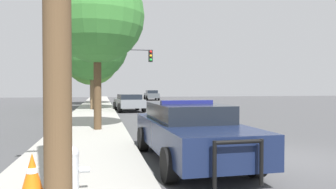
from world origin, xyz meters
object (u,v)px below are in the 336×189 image
fire_hydrant (71,168)px  car_background_distant (152,95)px  traffic_light (121,65)px  tree_sidewalk_far (92,58)px  tree_sidewalk_near (97,16)px  tree_sidewalk_mid (92,45)px  car_background_midblock (129,102)px  traffic_cone (32,172)px  police_car (189,130)px

fire_hydrant → car_background_distant: (7.56, 41.01, 0.23)m
traffic_light → tree_sidewalk_far: (-2.45, 11.42, 1.46)m
tree_sidewalk_near → tree_sidewalk_mid: 12.73m
tree_sidewalk_far → tree_sidewalk_near: bearing=-87.8°
traffic_light → tree_sidewalk_near: tree_sidewalk_near is taller
traffic_light → tree_sidewalk_far: 11.77m
fire_hydrant → car_background_distant: car_background_distant is taller
traffic_light → tree_sidewalk_mid: (-2.15, 2.11, 1.73)m
car_background_midblock → car_background_distant: 21.89m
fire_hydrant → traffic_cone: size_ratio=1.21×
car_background_midblock → traffic_cone: size_ratio=6.68×
car_background_midblock → tree_sidewalk_near: size_ratio=0.64×
fire_hydrant → traffic_cone: fire_hydrant is taller
traffic_light → car_background_distant: 23.08m
traffic_light → car_background_midblock: traffic_light is taller
traffic_light → car_background_distant: traffic_light is taller
traffic_light → tree_sidewalk_near: 10.80m
car_background_midblock → tree_sidewalk_far: bearing=101.3°
tree_sidewalk_near → tree_sidewalk_mid: size_ratio=0.84×
car_background_distant → traffic_light: bearing=-102.9°
police_car → traffic_cone: (-3.29, -2.14, -0.33)m
car_background_distant → traffic_cone: (-8.21, -40.81, -0.32)m
police_car → car_background_distant: bearing=-99.0°
tree_sidewalk_near → car_background_distant: bearing=77.6°
fire_hydrant → tree_sidewalk_far: size_ratio=0.10×
tree_sidewalk_far → traffic_cone: 30.34m
tree_sidewalk_mid → car_background_distant: bearing=68.9°
police_car → traffic_light: 16.69m
tree_sidewalk_near → traffic_light: bearing=81.4°
police_car → fire_hydrant: police_car is taller
police_car → traffic_cone: 3.94m
tree_sidewalk_near → tree_sidewalk_mid: bearing=92.4°
fire_hydrant → tree_sidewalk_mid: tree_sidewalk_mid is taller
police_car → traffic_light: (-0.70, 16.45, 2.70)m
police_car → car_background_distant: (4.91, 38.67, -0.01)m
police_car → traffic_cone: police_car is taller
tree_sidewalk_far → fire_hydrant: bearing=-89.1°
traffic_cone → car_background_midblock: bearing=80.6°
car_background_midblock → police_car: bearing=-94.7°
traffic_light → tree_sidewalk_mid: 3.47m
traffic_light → car_background_midblock: size_ratio=1.10×
car_background_midblock → tree_sidewalk_far: tree_sidewalk_far is taller
police_car → fire_hydrant: size_ratio=7.09×
police_car → traffic_cone: bearing=31.2°
tree_sidewalk_mid → car_background_midblock: bearing=-23.5°
car_background_midblock → tree_sidewalk_mid: tree_sidewalk_mid is taller
car_background_midblock → traffic_cone: car_background_midblock is taller
tree_sidewalk_mid → tree_sidewalk_far: bearing=91.8°
car_background_distant → tree_sidewalk_far: 14.11m
fire_hydrant → tree_sidewalk_near: (0.34, 8.18, 4.25)m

